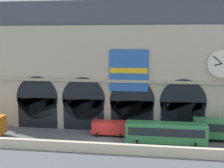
% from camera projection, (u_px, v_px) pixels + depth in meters
% --- Properties ---
extents(ground_plane, '(200.00, 200.00, 0.00)m').
position_uv_depth(ground_plane, '(102.00, 140.00, 45.40)').
color(ground_plane, '#54565B').
extents(quay_parapet_wall, '(90.00, 0.70, 1.30)m').
position_uv_depth(quay_parapet_wall, '(95.00, 148.00, 40.54)').
color(quay_parapet_wall, beige).
rests_on(quay_parapet_wall, ground).
extents(station_building, '(40.39, 4.77, 20.48)m').
position_uv_depth(station_building, '(110.00, 68.00, 51.02)').
color(station_building, '#B2A891').
rests_on(station_building, ground).
extents(van_center, '(5.20, 2.48, 2.20)m').
position_uv_depth(van_center, '(110.00, 127.00, 47.62)').
color(van_center, red).
rests_on(van_center, ground).
extents(bus_mideast, '(11.00, 3.25, 3.10)m').
position_uv_depth(bus_mideast, '(166.00, 133.00, 43.13)').
color(bus_mideast, '#2D7A42').
rests_on(bus_mideast, ground).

